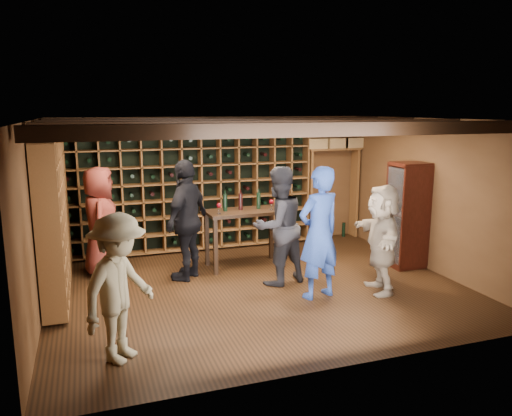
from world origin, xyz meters
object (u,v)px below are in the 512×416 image
object	(u,v)px
guest_woman_black	(187,220)
guest_khaki	(119,288)
man_blue_shirt	(319,233)
guest_beige	(382,239)
display_cabinet	(407,217)
man_grey_suit	(278,226)
tasting_table	(245,218)
guest_red_floral	(100,221)

from	to	relation	value
guest_woman_black	guest_khaki	distance (m)	2.65
man_blue_shirt	guest_woman_black	size ratio (longest dim) A/B	0.99
guest_woman_black	guest_beige	xyz separation A→B (m)	(2.56, -1.48, -0.15)
display_cabinet	guest_khaki	bearing A→B (deg)	-159.66
guest_woman_black	guest_khaki	xyz separation A→B (m)	(-1.19, -2.37, -0.14)
man_grey_suit	tasting_table	bearing A→B (deg)	-92.63
display_cabinet	man_grey_suit	bearing A→B (deg)	-177.92
guest_khaki	tasting_table	world-z (taller)	guest_khaki
guest_woman_black	tasting_table	xyz separation A→B (m)	(1.03, 0.30, -0.10)
man_blue_shirt	tasting_table	size ratio (longest dim) A/B	1.43
guest_beige	guest_red_floral	bearing A→B (deg)	-103.67
man_grey_suit	guest_beige	bearing A→B (deg)	131.67
man_blue_shirt	guest_red_floral	world-z (taller)	man_blue_shirt
display_cabinet	guest_khaki	xyz separation A→B (m)	(-4.82, -1.78, -0.05)
guest_red_floral	guest_woman_black	world-z (taller)	guest_woman_black
man_blue_shirt	guest_red_floral	distance (m)	3.52
man_blue_shirt	man_grey_suit	xyz separation A→B (m)	(-0.33, 0.72, -0.04)
man_grey_suit	guest_red_floral	xyz separation A→B (m)	(-2.54, 1.32, -0.02)
man_grey_suit	guest_red_floral	distance (m)	2.86
guest_woman_black	man_grey_suit	bearing A→B (deg)	102.24
guest_khaki	guest_woman_black	bearing A→B (deg)	14.73
display_cabinet	tasting_table	distance (m)	2.74
display_cabinet	guest_red_floral	xyz separation A→B (m)	(-4.90, 1.23, 0.02)
guest_khaki	guest_beige	xyz separation A→B (m)	(3.75, 0.89, -0.01)
tasting_table	man_grey_suit	bearing A→B (deg)	-78.01
guest_woman_black	guest_beige	world-z (taller)	guest_woman_black
display_cabinet	man_grey_suit	world-z (taller)	man_grey_suit
display_cabinet	guest_woman_black	world-z (taller)	guest_woman_black
guest_woman_black	tasting_table	world-z (taller)	guest_woman_black
guest_woman_black	guest_beige	size ratio (longest dim) A/B	1.19
display_cabinet	man_blue_shirt	distance (m)	2.19
man_grey_suit	display_cabinet	bearing A→B (deg)	165.84
man_blue_shirt	guest_khaki	distance (m)	2.95
tasting_table	guest_khaki	bearing A→B (deg)	-131.46
guest_beige	tasting_table	bearing A→B (deg)	-123.96
man_grey_suit	guest_beige	world-z (taller)	man_grey_suit
man_blue_shirt	tasting_table	xyz separation A→B (m)	(-0.56, 1.69, -0.09)
display_cabinet	guest_woman_black	bearing A→B (deg)	170.90
guest_red_floral	guest_khaki	xyz separation A→B (m)	(0.09, -3.02, -0.08)
guest_woman_black	tasting_table	distance (m)	1.08
man_blue_shirt	tasting_table	bearing A→B (deg)	-86.43
man_grey_suit	guest_beige	distance (m)	1.53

